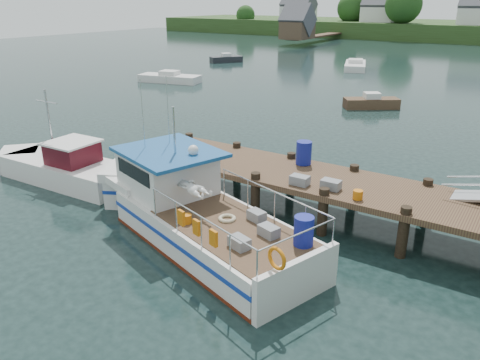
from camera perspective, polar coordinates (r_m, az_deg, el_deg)
The scene contains 7 objects.
ground_plane at distance 17.17m, azimuth 5.56°, elevation -3.19°, with size 160.00×160.00×0.00m, color #172927.
lobster_boat at distance 14.90m, azimuth -6.20°, elevation -3.51°, with size 9.83×5.29×4.79m.
work_boat at distance 20.70m, azimuth -20.88°, elevation 1.57°, with size 7.10×2.40×3.74m.
moored_rowboat at distance 33.79m, azimuth 15.71°, elevation 9.10°, with size 3.71×3.17×1.07m.
moored_a at distance 43.51m, azimuth -8.57°, elevation 12.21°, with size 5.85×3.12×1.02m.
moored_d at distance 52.80m, azimuth 13.87°, elevation 13.42°, with size 3.96×6.45×1.04m.
moored_e at distance 57.05m, azimuth -1.69°, elevation 14.55°, with size 3.20×3.83×1.04m.
Camera 1 is at (7.17, -13.89, 7.09)m, focal length 35.00 mm.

